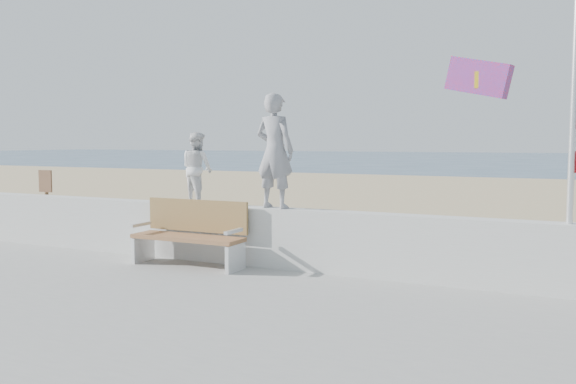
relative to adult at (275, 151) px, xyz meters
The scene contains 8 objects.
ground 2.79m from the adult, 86.61° to the right, with size 220.00×220.00×0.00m, color #334C66.
sand 7.25m from the adult, 89.03° to the left, with size 90.00×40.00×0.08m, color tan.
seawall 1.32m from the adult, ahead, with size 30.00×0.35×0.90m, color silver.
adult is the anchor object (origin of this frame).
child 1.43m from the adult, behind, with size 0.56×0.44×1.16m, color white.
bench 1.81m from the adult, 159.55° to the right, with size 1.80×0.57×1.00m.
parafoil_kite 3.89m from the adult, 46.20° to the left, with size 1.14×0.47×0.76m.
sign 5.13m from the adult, behind, with size 0.32×0.07×1.46m.
Camera 1 is at (4.04, -6.16, 2.09)m, focal length 38.00 mm.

